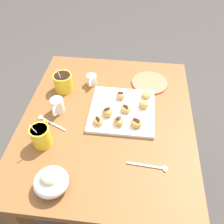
{
  "coord_description": "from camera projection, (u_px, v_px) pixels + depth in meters",
  "views": [
    {
      "loc": [
        -0.75,
        -0.11,
        1.58
      ],
      "look_at": [
        0.02,
        -0.02,
        0.78
      ],
      "focal_mm": 38.61,
      "sensor_mm": 36.0,
      "label": 1
    }
  ],
  "objects": [
    {
      "name": "saucer_coral_left",
      "position": [
        150.0,
        83.0,
        1.29
      ],
      "size": [
        0.19,
        0.19,
        0.01
      ],
      "primitive_type": "cylinder",
      "color": "#E5704C",
      "rests_on": "dining_table"
    },
    {
      "name": "chocolate_drizzle_4",
      "position": [
        98.0,
        119.0,
        1.05
      ],
      "size": [
        0.04,
        0.03,
        0.0
      ],
      "primitive_type": "ellipsoid",
      "rotation": [
        0.0,
        0.0,
        0.58
      ],
      "color": "black",
      "rests_on": "beignet_4"
    },
    {
      "name": "chocolate_drizzle_0",
      "position": [
        126.0,
        106.0,
        1.1
      ],
      "size": [
        0.04,
        0.04,
        0.0
      ],
      "primitive_type": "ellipsoid",
      "rotation": [
        0.0,
        0.0,
        0.83
      ],
      "color": "black",
      "rests_on": "beignet_0"
    },
    {
      "name": "beignet_3",
      "position": [
        144.0,
        104.0,
        1.13
      ],
      "size": [
        0.05,
        0.05,
        0.04
      ],
      "primitive_type": "ellipsoid",
      "rotation": [
        0.0,
        0.0,
        4.82
      ],
      "color": "#D19347",
      "rests_on": "pastry_plate_square"
    },
    {
      "name": "beignet_7",
      "position": [
        136.0,
        123.0,
        1.05
      ],
      "size": [
        0.07,
        0.07,
        0.04
      ],
      "primitive_type": "ellipsoid",
      "rotation": [
        0.0,
        0.0,
        0.88
      ],
      "color": "#D19347",
      "rests_on": "pastry_plate_square"
    },
    {
      "name": "chocolate_drizzle_7",
      "position": [
        137.0,
        120.0,
        1.03
      ],
      "size": [
        0.03,
        0.04,
        0.0
      ],
      "primitive_type": "ellipsoid",
      "rotation": [
        0.0,
        0.0,
        1.01
      ],
      "color": "black",
      "rests_on": "beignet_7"
    },
    {
      "name": "beignet_6",
      "position": [
        106.0,
        113.0,
        1.09
      ],
      "size": [
        0.07,
        0.07,
        0.04
      ],
      "primitive_type": "ellipsoid",
      "rotation": [
        0.0,
        0.0,
        2.59
      ],
      "color": "#D19347",
      "rests_on": "pastry_plate_square"
    },
    {
      "name": "beignet_4",
      "position": [
        98.0,
        121.0,
        1.06
      ],
      "size": [
        0.07,
        0.07,
        0.03
      ],
      "primitive_type": "ellipsoid",
      "rotation": [
        0.0,
        0.0,
        0.76
      ],
      "color": "#D19347",
      "rests_on": "pastry_plate_square"
    },
    {
      "name": "beignet_2",
      "position": [
        121.0,
        96.0,
        1.17
      ],
      "size": [
        0.05,
        0.05,
        0.04
      ],
      "primitive_type": "ellipsoid",
      "rotation": [
        0.0,
        0.0,
        1.4
      ],
      "color": "#D19347",
      "rests_on": "pastry_plate_square"
    },
    {
      "name": "chocolate_sauce_pitcher",
      "position": [
        92.0,
        79.0,
        1.27
      ],
      "size": [
        0.09,
        0.05,
        0.06
      ],
      "color": "white",
      "rests_on": "dining_table"
    },
    {
      "name": "dining_table",
      "position": [
        108.0,
        137.0,
        1.22
      ],
      "size": [
        0.95,
        0.79,
        0.76
      ],
      "color": "brown",
      "rests_on": "ground_plane"
    },
    {
      "name": "ice_cream_bowl",
      "position": [
        51.0,
        181.0,
        0.85
      ],
      "size": [
        0.13,
        0.13,
        0.09
      ],
      "color": "white",
      "rests_on": "dining_table"
    },
    {
      "name": "chocolate_drizzle_5",
      "position": [
        119.0,
        118.0,
        1.04
      ],
      "size": [
        0.03,
        0.03,
        0.0
      ],
      "primitive_type": "ellipsoid",
      "rotation": [
        0.0,
        0.0,
        5.54
      ],
      "color": "black",
      "rests_on": "beignet_5"
    },
    {
      "name": "coffee_mug_yellow_right",
      "position": [
        63.0,
        81.0,
        1.23
      ],
      "size": [
        0.13,
        0.09,
        0.14
      ],
      "color": "yellow",
      "rests_on": "dining_table"
    },
    {
      "name": "chocolate_drizzle_2",
      "position": [
        121.0,
        93.0,
        1.16
      ],
      "size": [
        0.02,
        0.03,
        0.0
      ],
      "primitive_type": "ellipsoid",
      "rotation": [
        0.0,
        0.0,
        1.56
      ],
      "color": "black",
      "rests_on": "beignet_2"
    },
    {
      "name": "ground_plane",
      "position": [
        109.0,
        192.0,
        1.66
      ],
      "size": [
        8.0,
        8.0,
        0.0
      ],
      "primitive_type": "plane",
      "color": "#423D38"
    },
    {
      "name": "loose_spoon_near_saucer",
      "position": [
        153.0,
        167.0,
        0.93
      ],
      "size": [
        0.03,
        0.16,
        0.01
      ],
      "color": "silver",
      "rests_on": "dining_table"
    },
    {
      "name": "beignet_5",
      "position": [
        119.0,
        121.0,
        1.06
      ],
      "size": [
        0.07,
        0.07,
        0.03
      ],
      "primitive_type": "ellipsoid",
      "rotation": [
        0.0,
        0.0,
        5.31
      ],
      "color": "#D19347",
      "rests_on": "pastry_plate_square"
    },
    {
      "name": "coffee_mug_yellow_left",
      "position": [
        41.0,
        135.0,
        0.98
      ],
      "size": [
        0.12,
        0.08,
        0.14
      ],
      "color": "yellow",
      "rests_on": "dining_table"
    },
    {
      "name": "pastry_plate_square",
      "position": [
        122.0,
        110.0,
        1.14
      ],
      "size": [
        0.3,
        0.3,
        0.02
      ],
      "primitive_type": "cube",
      "color": "white",
      "rests_on": "dining_table"
    },
    {
      "name": "cream_pitcher_white",
      "position": [
        57.0,
        105.0,
        1.12
      ],
      "size": [
        0.1,
        0.06,
        0.07
      ],
      "color": "white",
      "rests_on": "dining_table"
    },
    {
      "name": "beignet_1",
      "position": [
        146.0,
        95.0,
        1.18
      ],
      "size": [
        0.07,
        0.06,
        0.03
      ],
      "primitive_type": "ellipsoid",
      "rotation": [
        0.0,
        0.0,
        4.31
      ],
      "color": "#D19347",
      "rests_on": "pastry_plate_square"
    },
    {
      "name": "chocolate_drizzle_6",
      "position": [
        106.0,
        109.0,
        1.07
      ],
      "size": [
        0.03,
        0.04,
        0.0
      ],
      "primitive_type": "ellipsoid",
      "rotation": [
        0.0,
        0.0,
        2.18
      ],
      "color": "black",
      "rests_on": "beignet_6"
    },
    {
      "name": "loose_spoon_by_plate",
      "position": [
        48.0,
        121.0,
        1.1
      ],
      "size": [
        0.08,
        0.15,
        0.01
      ],
      "color": "silver",
      "rests_on": "dining_table"
    },
    {
      "name": "beignet_0",
      "position": [
        126.0,
        109.0,
        1.11
      ],
      "size": [
        0.07,
        0.07,
        0.03
      ],
      "primitive_type": "ellipsoid",
      "rotation": [
        0.0,
        0.0,
        0.82
      ],
      "color": "#D19347",
      "rests_on": "pastry_plate_square"
    }
  ]
}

